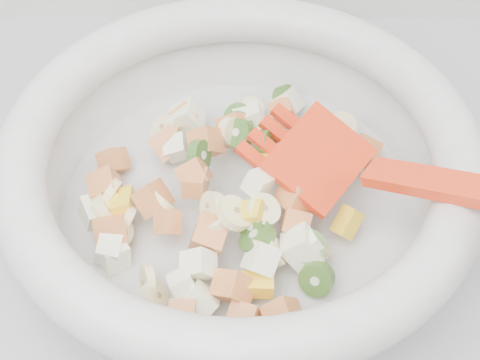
{
  "coord_description": "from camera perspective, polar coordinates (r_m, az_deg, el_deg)",
  "views": [
    {
      "loc": [
        -0.19,
        1.1,
        1.38
      ],
      "look_at": [
        -0.19,
        1.46,
        0.95
      ],
      "focal_mm": 55.0,
      "sensor_mm": 36.0,
      "label": 1
    }
  ],
  "objects": [
    {
      "name": "mixing_bowl",
      "position": [
        0.56,
        0.05,
        0.54
      ],
      "size": [
        0.47,
        0.36,
        0.17
      ],
      "color": "silver",
      "rests_on": "counter"
    }
  ]
}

